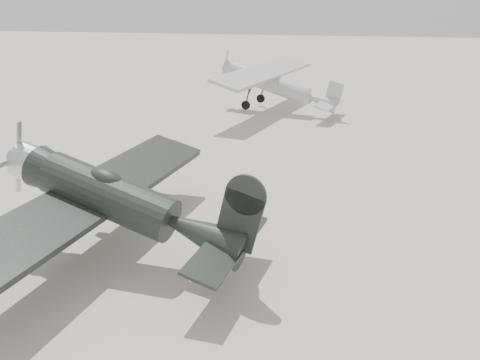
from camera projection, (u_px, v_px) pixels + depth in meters
name	position (u px, v px, depth m)	size (l,w,h in m)	color
ground	(249.00, 266.00, 13.95)	(160.00, 160.00, 0.00)	#AFA79B
lowwing_monoplane	(121.00, 201.00, 13.61)	(8.21, 11.40, 3.66)	black
highwing_monoplane	(275.00, 81.00, 31.08)	(8.55, 11.87, 3.38)	#AFB3B4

